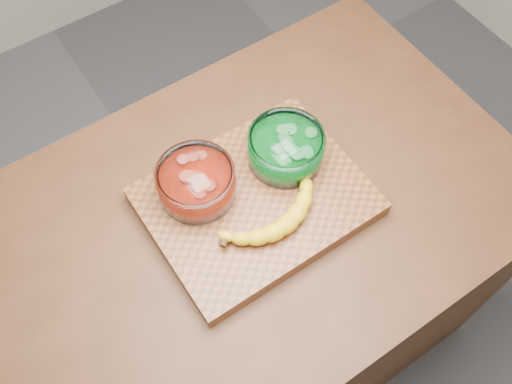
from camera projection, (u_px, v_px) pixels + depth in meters
ground at (256, 328)px, 2.01m from camera, size 3.50×3.50×0.00m
counter at (256, 282)px, 1.62m from camera, size 1.20×0.80×0.90m
cutting_board at (256, 201)px, 1.22m from camera, size 0.45×0.35×0.04m
bowl_red at (197, 183)px, 1.17m from camera, size 0.16×0.16×0.08m
bowl_green at (286, 148)px, 1.22m from camera, size 0.16×0.16×0.08m
banana at (273, 212)px, 1.16m from camera, size 0.28×0.14×0.04m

